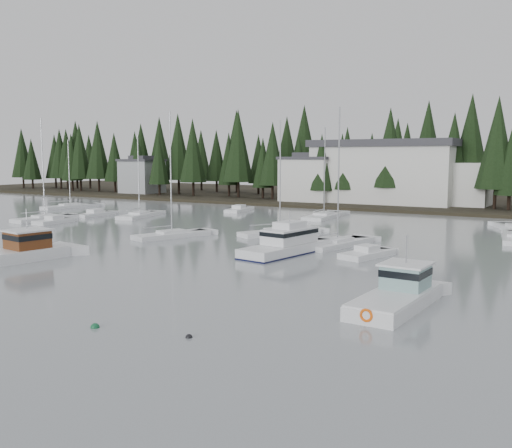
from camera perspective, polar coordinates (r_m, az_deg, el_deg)
The scene contains 21 objects.
far_shore_land at distance 115.00m, azimuth 17.35°, elevation 2.20°, with size 240.00×54.00×1.00m, color black.
conifer_treeline at distance 104.38m, azimuth 15.90°, elevation 1.82°, with size 200.00×22.00×20.00m, color black, non-canonical shape.
house_west at distance 103.87m, azimuth 5.29°, elevation 4.60°, with size 9.54×7.42×8.75m.
house_far_west at distance 129.38m, azimuth -11.34°, elevation 4.80°, with size 8.48×7.42×8.25m.
harbor_inn at distance 101.39m, azimuth 13.84°, elevation 5.01°, with size 29.50×11.50×10.90m.
lobster_boat_brown at distance 50.49m, azimuth -23.35°, elevation -2.85°, with size 5.87×10.10×4.82m.
cabin_cruiser_center at distance 50.25m, azimuth 3.14°, elevation -2.23°, with size 4.55×10.45×4.34m.
lobster_boat_teal at distance 33.50m, azimuth 13.99°, elevation -7.16°, with size 3.24×8.28×4.52m.
sailboat_1 at distance 60.95m, azimuth -8.42°, elevation -1.24°, with size 4.95×8.81×13.75m.
sailboat_3 at distance 62.28m, azimuth 2.40°, elevation -1.02°, with size 6.72×9.41×12.93m.
sailboat_7 at distance 81.36m, azimuth -20.34°, elevation 0.40°, with size 3.19×8.96×14.12m.
sailboat_8 at distance 80.16m, azimuth 6.81°, elevation 0.66°, with size 3.65×10.35×13.09m.
sailboat_9 at distance 99.76m, azimuth -18.07°, elevation 1.56°, with size 3.79×10.00×11.79m.
sailboat_10 at distance 82.27m, azimuth -11.57°, elevation 0.73°, with size 4.75×9.28×11.99m.
sailboat_11 at distance 55.00m, azimuth 8.14°, elevation -2.11°, with size 4.34×9.08×13.62m.
runabout_0 at distance 77.42m, azimuth -19.57°, elevation 0.16°, with size 2.43×5.33×1.42m.
runabout_1 at distance 49.40m, azimuth 11.03°, elevation -3.11°, with size 3.54×5.81×1.42m.
runabout_3 at distance 88.96m, azimuth -1.73°, elevation 1.35°, with size 3.36×7.02×1.42m.
runabout_4 at distance 85.15m, azimuth -15.77°, elevation 0.86°, with size 2.54×6.42×1.42m.
mooring_buoy_green at distance 29.97m, azimuth -15.80°, elevation -9.93°, with size 0.46×0.46×0.46m, color #145933.
mooring_buoy_dark at distance 27.55m, azimuth -6.72°, elevation -11.21°, with size 0.34×0.34×0.34m, color black.
Camera 1 is at (27.32, -14.39, 8.46)m, focal length 40.00 mm.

